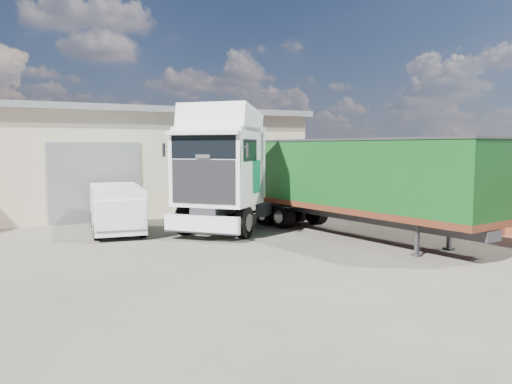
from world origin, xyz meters
name	(u,v)px	position (x,y,z in m)	size (l,w,h in m)	color
ground	(225,265)	(0.00, 0.00, 0.00)	(120.00, 120.00, 0.00)	black
brick_boundary_wall	(390,190)	(11.50, 6.00, 1.25)	(0.35, 26.00, 2.50)	maroon
tractor_unit	(228,179)	(2.42, 5.38, 2.12)	(7.28, 7.16, 5.05)	black
box_trailer	(353,177)	(6.12, 2.08, 2.25)	(3.90, 11.34, 3.70)	#2D2D30
panel_van	(117,209)	(-1.70, 6.88, 0.95)	(2.36, 4.69, 1.84)	black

